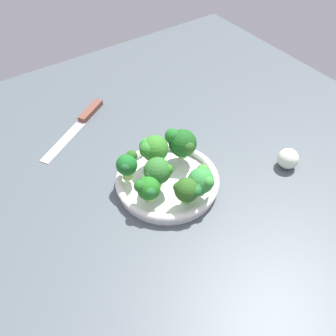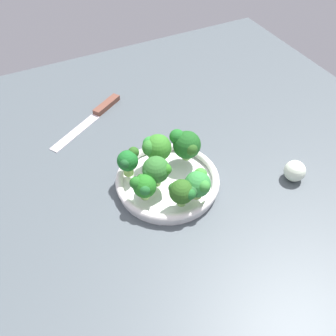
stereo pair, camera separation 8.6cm
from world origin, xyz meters
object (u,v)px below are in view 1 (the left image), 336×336
(broccoli_floret_5, at_px, (127,165))
(garlic_bulb, at_px, (288,159))
(broccoli_floret_1, at_px, (158,171))
(broccoli_floret_6, at_px, (188,190))
(knife, at_px, (81,121))
(bowl, at_px, (168,182))
(broccoli_floret_0, at_px, (148,188))
(broccoli_floret_4, at_px, (201,180))
(broccoli_floret_3, at_px, (153,149))
(broccoli_floret_2, at_px, (182,143))

(broccoli_floret_5, distance_m, garlic_bulb, 0.38)
(broccoli_floret_1, height_order, broccoli_floret_5, broccoli_floret_1)
(broccoli_floret_6, bearing_deg, knife, 7.32)
(bowl, xyz_separation_m, broccoli_floret_0, (-0.03, 0.07, 0.05))
(broccoli_floret_4, height_order, knife, broccoli_floret_4)
(broccoli_floret_4, xyz_separation_m, garlic_bulb, (-0.03, -0.24, -0.04))
(broccoli_floret_3, relative_size, broccoli_floret_4, 1.12)
(broccoli_floret_2, relative_size, broccoli_floret_5, 1.20)
(knife, bearing_deg, broccoli_floret_1, -175.23)
(broccoli_floret_5, distance_m, broccoli_floret_6, 0.15)
(garlic_bulb, bearing_deg, knife, 37.42)
(bowl, height_order, broccoli_floret_4, broccoli_floret_4)
(broccoli_floret_4, bearing_deg, broccoli_floret_2, -16.04)
(bowl, relative_size, broccoli_floret_1, 3.19)
(broccoli_floret_1, xyz_separation_m, broccoli_floret_3, (0.06, -0.03, 0.00))
(broccoli_floret_4, distance_m, knife, 0.42)
(broccoli_floret_2, bearing_deg, broccoli_floret_4, 163.96)
(broccoli_floret_2, bearing_deg, broccoli_floret_6, 148.99)
(broccoli_floret_2, bearing_deg, broccoli_floret_5, 84.56)
(knife, bearing_deg, broccoli_floret_2, -156.59)
(broccoli_floret_0, relative_size, broccoli_floret_2, 0.78)
(broccoli_floret_4, relative_size, broccoli_floret_5, 1.04)
(broccoli_floret_2, distance_m, broccoli_floret_3, 0.07)
(broccoli_floret_3, height_order, broccoli_floret_4, broccoli_floret_3)
(bowl, relative_size, broccoli_floret_6, 3.73)
(broccoli_floret_3, bearing_deg, broccoli_floret_0, 141.28)
(broccoli_floret_2, height_order, broccoli_floret_6, broccoli_floret_2)
(garlic_bulb, bearing_deg, broccoli_floret_5, 65.20)
(broccoli_floret_0, relative_size, garlic_bulb, 1.19)
(broccoli_floret_2, bearing_deg, bowl, 120.50)
(broccoli_floret_2, height_order, broccoli_floret_4, broccoli_floret_2)
(broccoli_floret_6, xyz_separation_m, knife, (0.41, 0.05, -0.06))
(broccoli_floret_2, height_order, knife, broccoli_floret_2)
(knife, bearing_deg, broccoli_floret_0, 178.10)
(broccoli_floret_6, bearing_deg, broccoli_floret_1, 18.16)
(broccoli_floret_2, relative_size, broccoli_floret_6, 1.20)
(bowl, bearing_deg, broccoli_floret_6, 175.02)
(broccoli_floret_3, bearing_deg, bowl, -178.50)
(bowl, bearing_deg, broccoli_floret_2, -59.50)
(broccoli_floret_4, distance_m, broccoli_floret_6, 0.04)
(broccoli_floret_1, xyz_separation_m, knife, (0.33, 0.03, -0.07))
(broccoli_floret_0, distance_m, broccoli_floret_6, 0.08)
(broccoli_floret_4, bearing_deg, bowl, 22.47)
(bowl, relative_size, broccoli_floret_2, 3.12)
(broccoli_floret_3, distance_m, broccoli_floret_6, 0.14)
(broccoli_floret_1, bearing_deg, bowl, -77.77)
(broccoli_floret_3, height_order, knife, broccoli_floret_3)
(bowl, distance_m, broccoli_floret_4, 0.10)
(broccoli_floret_1, xyz_separation_m, broccoli_floret_6, (-0.07, -0.02, -0.01))
(broccoli_floret_0, bearing_deg, broccoli_floret_5, 0.85)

